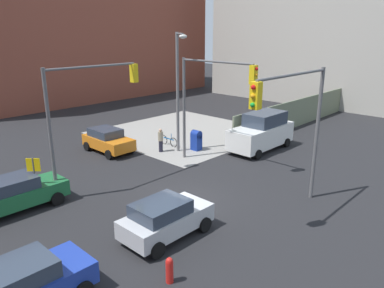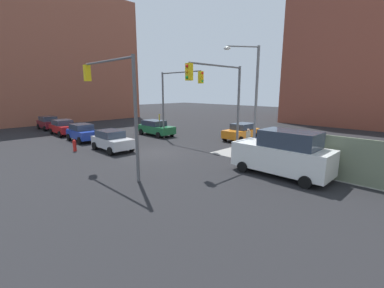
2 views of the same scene
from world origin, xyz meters
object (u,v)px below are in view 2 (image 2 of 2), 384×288
Objects in this scene: traffic_signal_ne_corner at (221,92)px; street_lamp_corner at (252,91)px; sedan_green at (156,128)px; bicycle_leaning_on_fence at (267,145)px; hatchback_silver at (112,140)px; mailbox_blue at (260,146)px; traffic_signal_nw_corner at (177,92)px; sedan_maroon at (49,123)px; bicycle_at_crosswalk at (161,131)px; van_white_delivery at (283,154)px; coupe_blue at (83,132)px; traffic_signal_se_corner at (113,93)px; pedestrian_crossing at (248,138)px; hatchback_red at (63,127)px; fire_hydrant at (75,145)px; hatchback_orange at (241,132)px.

street_lamp_corner is (0.48, 3.12, 0.07)m from traffic_signal_ne_corner.
traffic_signal_ne_corner is 1.45× the size of sedan_green.
hatchback_silver is at bearing -133.62° from bicycle_leaning_on_fence.
mailbox_blue is 2.32m from bicycle_leaning_on_fence.
traffic_signal_nw_corner is 18.41m from sedan_maroon.
sedan_green is 2.56× the size of bicycle_at_crosswalk.
coupe_blue is at bearing -168.42° from van_white_delivery.
pedestrian_crossing is at bearing 80.22° from traffic_signal_se_corner.
van_white_delivery is (18.30, 3.75, 0.44)m from coupe_blue.
street_lamp_corner is 4.71m from bicycle_leaning_on_fence.
traffic_signal_nw_corner reaches higher than hatchback_red.
sedan_maroon is at bearing 172.98° from traffic_signal_se_corner.
traffic_signal_ne_corner reaches higher than mailbox_blue.
traffic_signal_ne_corner is 12.28m from fire_hydrant.
sedan_green is 2.56× the size of bicycle_leaning_on_fence.
traffic_signal_ne_corner reaches higher than bicycle_at_crosswalk.
traffic_signal_nw_corner is 3.71× the size of bicycle_at_crosswalk.
mailbox_blue is 26.38m from sedan_maroon.
fire_hydrant is at bearing -140.60° from mailbox_blue.
coupe_blue is 15.30m from hatchback_orange.
hatchback_orange is at bearing 27.93° from sedan_green.
traffic_signal_nw_corner is 9.84m from coupe_blue.
coupe_blue is (-13.79, -7.45, -3.86)m from street_lamp_corner.
traffic_signal_ne_corner is 14.50m from coupe_blue.
sedan_maroon reaches higher than mailbox_blue.
hatchback_silver is 8.78m from bicycle_at_crosswalk.
hatchback_silver reaches higher than bicycle_at_crosswalk.
coupe_blue reaches higher than fire_hydrant.
hatchback_orange is at bearing 112.38° from traffic_signal_ne_corner.
hatchback_red is at bearing 171.12° from traffic_signal_se_corner.
coupe_blue is (-11.11, 2.55, -3.81)m from traffic_signal_se_corner.
coupe_blue is at bearing -133.36° from hatchback_orange.
hatchback_red reaches higher than bicycle_leaning_on_fence.
bicycle_leaning_on_fence is (3.30, 11.70, -4.30)m from traffic_signal_se_corner.
pedestrian_crossing is at bearing 25.16° from hatchback_red.
hatchback_silver is 7.58m from sedan_green.
van_white_delivery is at bearing 11.58° from coupe_blue.
traffic_signal_nw_corner is 1.45× the size of sedan_green.
traffic_signal_se_corner reaches higher than sedan_maroon.
pedestrian_crossing is at bearing 94.17° from traffic_signal_ne_corner.
sedan_green is (-3.96, 0.39, -3.79)m from traffic_signal_nw_corner.
pedestrian_crossing is at bearing 19.56° from sedan_maroon.
pedestrian_crossing is at bearing -46.96° from hatchback_orange.
traffic_signal_ne_corner is at bearing -115.95° from pedestrian_crossing.
mailbox_blue is at bearing 39.40° from fire_hydrant.
street_lamp_corner is 2.09× the size of sedan_maroon.
street_lamp_corner is at bearing -82.01° from pedestrian_crossing.
van_white_delivery is (14.50, 6.00, 0.79)m from fire_hydrant.
traffic_signal_nw_corner is 0.81× the size of street_lamp_corner.
traffic_signal_se_corner is 13.34m from sedan_green.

